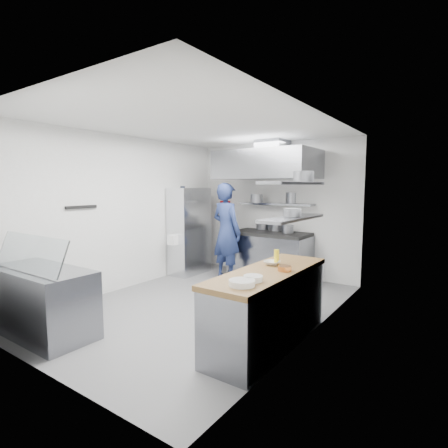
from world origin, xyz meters
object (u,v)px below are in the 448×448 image
Objects in this scene: display_case at (43,302)px; wire_rack at (189,231)px; gas_range at (270,257)px; chef at (227,232)px.

wire_rack is at bearing 98.64° from display_case.
wire_rack is (-1.63, -0.61, 0.48)m from gas_range.
display_case is at bearing 94.99° from chef.
chef reaches higher than display_case.
chef is 1.30× the size of display_case.
chef is at bearing 1.17° from wire_rack.
display_case is (-1.10, -4.10, -0.03)m from gas_range.
gas_range is 1.04m from chef.
gas_range is at bearing -126.55° from chef.
chef is 0.96m from wire_rack.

